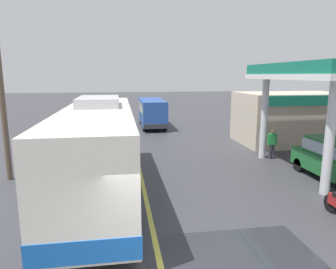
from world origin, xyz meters
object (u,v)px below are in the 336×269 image
(coach_bus_main, at_px, (99,150))
(pedestrian_by_shop, at_px, (272,142))
(minibus_opposing_lane, at_px, (152,111))
(car_trailing_behind_bus, at_px, (107,112))
(car_at_pump, at_px, (335,158))

(coach_bus_main, height_order, pedestrian_by_shop, coach_bus_main)
(minibus_opposing_lane, distance_m, car_trailing_behind_bus, 5.25)
(coach_bus_main, xyz_separation_m, car_at_pump, (10.03, -0.09, -0.71))
(pedestrian_by_shop, height_order, car_trailing_behind_bus, car_trailing_behind_bus)
(minibus_opposing_lane, distance_m, pedestrian_by_shop, 12.83)
(pedestrian_by_shop, bearing_deg, car_trailing_behind_bus, 122.69)
(car_at_pump, relative_size, minibus_opposing_lane, 0.69)
(car_at_pump, relative_size, car_trailing_behind_bus, 1.00)
(minibus_opposing_lane, bearing_deg, pedestrian_by_shop, -65.03)
(car_at_pump, distance_m, car_trailing_behind_bus, 21.33)
(coach_bus_main, height_order, car_at_pump, coach_bus_main)
(coach_bus_main, xyz_separation_m, car_trailing_behind_bus, (-0.47, 18.47, -0.71))
(pedestrian_by_shop, xyz_separation_m, car_trailing_behind_bus, (-9.52, 14.84, 0.08))
(coach_bus_main, bearing_deg, car_trailing_behind_bus, 91.46)
(minibus_opposing_lane, xyz_separation_m, car_trailing_behind_bus, (-4.11, 3.22, -0.46))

